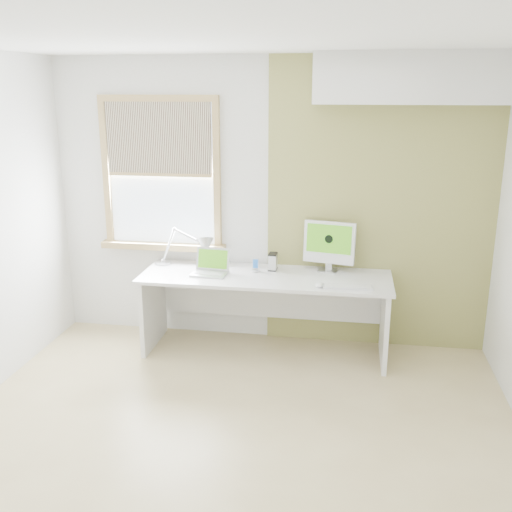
% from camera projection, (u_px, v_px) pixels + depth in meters
% --- Properties ---
extents(room, '(4.04, 3.54, 2.64)m').
position_uv_depth(room, '(229.00, 256.00, 3.67)').
color(room, tan).
rests_on(room, ground).
extents(accent_wall, '(2.00, 0.02, 2.60)m').
position_uv_depth(accent_wall, '(380.00, 207.00, 5.17)').
color(accent_wall, '#939147').
rests_on(accent_wall, room).
extents(soffit, '(1.60, 0.40, 0.42)m').
position_uv_depth(soffit, '(414.00, 77.00, 4.67)').
color(soffit, white).
rests_on(soffit, room).
extents(window, '(1.20, 0.14, 1.42)m').
position_uv_depth(window, '(161.00, 175.00, 5.39)').
color(window, tan).
rests_on(window, room).
extents(desk, '(2.20, 0.70, 0.73)m').
position_uv_depth(desk, '(266.00, 294.00, 5.25)').
color(desk, silver).
rests_on(desk, room).
extents(desk_lamp, '(0.62, 0.28, 0.36)m').
position_uv_depth(desk_lamp, '(197.00, 248.00, 5.31)').
color(desk_lamp, '#B1B4B6').
rests_on(desk_lamp, desk).
extents(laptop, '(0.32, 0.27, 0.22)m').
position_uv_depth(laptop, '(211.00, 267.00, 5.18)').
color(laptop, '#B1B4B6').
rests_on(laptop, desk).
extents(phone_dock, '(0.08, 0.08, 0.13)m').
position_uv_depth(phone_dock, '(255.00, 268.00, 5.23)').
color(phone_dock, '#B1B4B6').
rests_on(phone_dock, desk).
extents(external_drive, '(0.07, 0.12, 0.15)m').
position_uv_depth(external_drive, '(273.00, 262.00, 5.28)').
color(external_drive, '#B1B4B6').
rests_on(external_drive, desk).
extents(imac, '(0.47, 0.19, 0.45)m').
position_uv_depth(imac, '(329.00, 243.00, 5.20)').
color(imac, '#B1B4B6').
rests_on(imac, desk).
extents(keyboard, '(0.41, 0.14, 0.02)m').
position_uv_depth(keyboard, '(348.00, 287.00, 4.81)').
color(keyboard, white).
rests_on(keyboard, desk).
extents(mouse, '(0.07, 0.11, 0.03)m').
position_uv_depth(mouse, '(320.00, 285.00, 4.84)').
color(mouse, white).
rests_on(mouse, desk).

